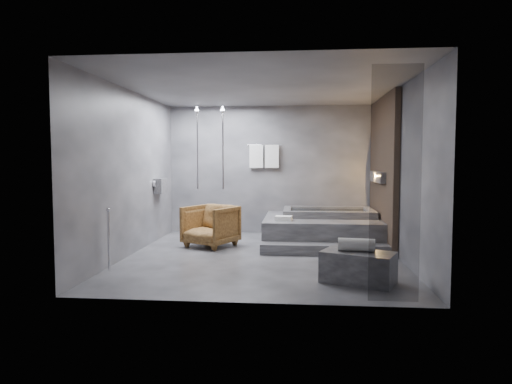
# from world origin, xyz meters

# --- Properties ---
(room) EXTENTS (5.00, 5.04, 2.82)m
(room) POSITION_xyz_m (0.40, 0.24, 1.73)
(room) COLOR #313134
(room) RESTS_ON ground
(tub_deck) EXTENTS (2.20, 2.00, 0.50)m
(tub_deck) POSITION_xyz_m (1.05, 1.45, 0.25)
(tub_deck) COLOR #373739
(tub_deck) RESTS_ON ground
(tub_step) EXTENTS (2.20, 0.36, 0.18)m
(tub_step) POSITION_xyz_m (1.05, 0.27, 0.09)
(tub_step) COLOR #373739
(tub_step) RESTS_ON ground
(concrete_bench) EXTENTS (1.05, 0.83, 0.41)m
(concrete_bench) POSITION_xyz_m (1.39, -1.52, 0.21)
(concrete_bench) COLOR #323234
(concrete_bench) RESTS_ON ground
(driftwood_chair) EXTENTS (1.13, 1.14, 0.78)m
(driftwood_chair) POSITION_xyz_m (-1.04, 0.83, 0.39)
(driftwood_chair) COLOR #432910
(driftwood_chair) RESTS_ON ground
(rolled_towel) EXTENTS (0.49, 0.23, 0.17)m
(rolled_towel) POSITION_xyz_m (1.36, -1.49, 0.50)
(rolled_towel) COLOR silver
(rolled_towel) RESTS_ON concrete_bench
(deck_towel) EXTENTS (0.33, 0.26, 0.08)m
(deck_towel) POSITION_xyz_m (0.33, 0.87, 0.54)
(deck_towel) COLOR white
(deck_towel) RESTS_ON tub_deck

